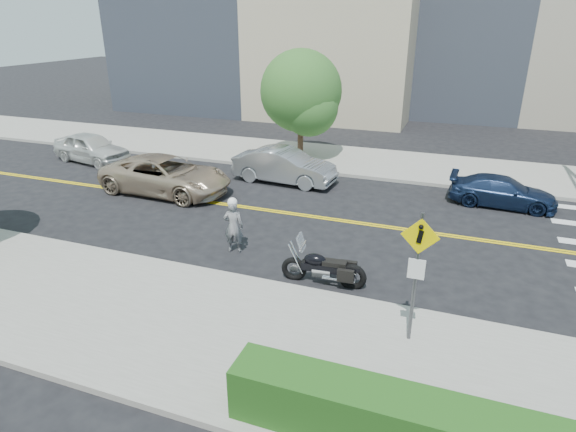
# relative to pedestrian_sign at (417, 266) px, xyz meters

# --- Properties ---
(ground_plane) EXTENTS (120.00, 120.00, 0.00)m
(ground_plane) POSITION_rel_pedestrian_sign_xyz_m (-4.20, 6.31, -1.96)
(ground_plane) COLOR black
(ground_plane) RESTS_ON ground
(sidewalk_near) EXTENTS (60.00, 5.00, 0.15)m
(sidewalk_near) POSITION_rel_pedestrian_sign_xyz_m (-4.20, -1.19, -1.89)
(sidewalk_near) COLOR #9E9B91
(sidewalk_near) RESTS_ON ground_plane
(sidewalk_far) EXTENTS (60.00, 5.00, 0.15)m
(sidewalk_far) POSITION_rel_pedestrian_sign_xyz_m (-4.20, 13.81, -1.89)
(sidewalk_far) COLOR #9E9B91
(sidewalk_far) RESTS_ON ground_plane
(pedestrian_sign) EXTENTS (0.78, 0.08, 3.00)m
(pedestrian_sign) POSITION_rel_pedestrian_sign_xyz_m (0.00, 0.00, 0.00)
(pedestrian_sign) COLOR #4C4C51
(pedestrian_sign) RESTS_ON sidewalk_near
(motorcyclist) EXTENTS (0.68, 0.52, 1.77)m
(motorcyclist) POSITION_rel_pedestrian_sign_xyz_m (-5.65, 2.80, -1.08)
(motorcyclist) COLOR silver
(motorcyclist) RESTS_ON ground
(motorcycle) EXTENTS (2.30, 0.84, 1.37)m
(motorcycle) POSITION_rel_pedestrian_sign_xyz_m (-2.51, 1.88, -1.27)
(motorcycle) COLOR black
(motorcycle) RESTS_ON ground
(suv) EXTENTS (5.50, 2.71, 1.50)m
(suv) POSITION_rel_pedestrian_sign_xyz_m (-10.65, 6.72, -1.21)
(suv) COLOR tan
(suv) RESTS_ON ground
(parked_car_white) EXTENTS (4.48, 2.46, 1.44)m
(parked_car_white) POSITION_rel_pedestrian_sign_xyz_m (-16.74, 9.35, -1.24)
(parked_car_white) COLOR silver
(parked_car_white) RESTS_ON ground
(parked_car_silver) EXTENTS (4.61, 1.90, 1.49)m
(parked_car_silver) POSITION_rel_pedestrian_sign_xyz_m (-6.59, 9.67, -1.22)
(parked_car_silver) COLOR #95989C
(parked_car_silver) RESTS_ON ground
(parked_car_blue) EXTENTS (3.97, 1.77, 1.13)m
(parked_car_blue) POSITION_rel_pedestrian_sign_xyz_m (2.23, 9.90, -1.40)
(parked_car_blue) COLOR #19294B
(parked_car_blue) RESTS_ON ground
(tree_far_a) EXTENTS (3.95, 3.95, 5.40)m
(tree_far_a) POSITION_rel_pedestrian_sign_xyz_m (-7.11, 13.31, 1.46)
(tree_far_a) COLOR #382619
(tree_far_a) RESTS_ON ground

